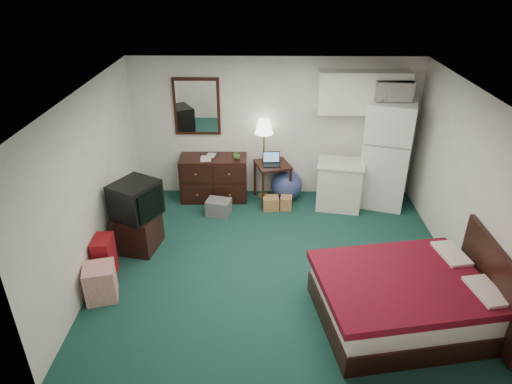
{
  "coord_description": "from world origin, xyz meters",
  "views": [
    {
      "loc": [
        -0.21,
        -5.41,
        3.97
      ],
      "look_at": [
        -0.3,
        0.26,
        1.02
      ],
      "focal_mm": 32.0,
      "sensor_mm": 36.0,
      "label": 1
    }
  ],
  "objects_px": {
    "fridge": "(386,154)",
    "suitcase": "(105,257)",
    "dresser": "(214,178)",
    "desk": "(272,182)",
    "kitchen_counter": "(339,186)",
    "bed": "(403,300)",
    "tv_stand": "(138,231)",
    "floor_lamp": "(264,159)"
  },
  "relations": [
    {
      "from": "fridge",
      "to": "suitcase",
      "type": "distance_m",
      "value": 4.86
    },
    {
      "from": "dresser",
      "to": "suitcase",
      "type": "relative_size",
      "value": 1.94
    },
    {
      "from": "dresser",
      "to": "suitcase",
      "type": "bearing_deg",
      "value": -120.51
    },
    {
      "from": "dresser",
      "to": "suitcase",
      "type": "xyz_separation_m",
      "value": [
        -1.27,
        -2.32,
        -0.1
      ]
    },
    {
      "from": "desk",
      "to": "kitchen_counter",
      "type": "distance_m",
      "value": 1.19
    },
    {
      "from": "desk",
      "to": "bed",
      "type": "height_order",
      "value": "desk"
    },
    {
      "from": "tv_stand",
      "to": "suitcase",
      "type": "bearing_deg",
      "value": -100.7
    },
    {
      "from": "fridge",
      "to": "tv_stand",
      "type": "distance_m",
      "value": 4.32
    },
    {
      "from": "desk",
      "to": "floor_lamp",
      "type": "bearing_deg",
      "value": 125.05
    },
    {
      "from": "floor_lamp",
      "to": "tv_stand",
      "type": "distance_m",
      "value": 2.57
    },
    {
      "from": "suitcase",
      "to": "kitchen_counter",
      "type": "bearing_deg",
      "value": 27.62
    },
    {
      "from": "floor_lamp",
      "to": "desk",
      "type": "xyz_separation_m",
      "value": [
        0.16,
        -0.12,
        -0.38
      ]
    },
    {
      "from": "kitchen_counter",
      "to": "tv_stand",
      "type": "distance_m",
      "value": 3.47
    },
    {
      "from": "fridge",
      "to": "desk",
      "type": "bearing_deg",
      "value": -164.04
    },
    {
      "from": "kitchen_counter",
      "to": "suitcase",
      "type": "distance_m",
      "value": 4.04
    },
    {
      "from": "floor_lamp",
      "to": "tv_stand",
      "type": "xyz_separation_m",
      "value": [
        -1.89,
        -1.68,
        -0.46
      ]
    },
    {
      "from": "kitchen_counter",
      "to": "suitcase",
      "type": "bearing_deg",
      "value": -138.99
    },
    {
      "from": "suitcase",
      "to": "dresser",
      "type": "bearing_deg",
      "value": 58.66
    },
    {
      "from": "floor_lamp",
      "to": "fridge",
      "type": "xyz_separation_m",
      "value": [
        2.1,
        -0.17,
        0.19
      ]
    },
    {
      "from": "tv_stand",
      "to": "suitcase",
      "type": "relative_size",
      "value": 1.01
    },
    {
      "from": "tv_stand",
      "to": "suitcase",
      "type": "distance_m",
      "value": 0.76
    },
    {
      "from": "fridge",
      "to": "bed",
      "type": "bearing_deg",
      "value": -80.76
    },
    {
      "from": "dresser",
      "to": "floor_lamp",
      "type": "height_order",
      "value": "floor_lamp"
    },
    {
      "from": "kitchen_counter",
      "to": "fridge",
      "type": "distance_m",
      "value": 0.96
    },
    {
      "from": "dresser",
      "to": "desk",
      "type": "xyz_separation_m",
      "value": [
        1.05,
        -0.05,
        -0.05
      ]
    },
    {
      "from": "kitchen_counter",
      "to": "fridge",
      "type": "bearing_deg",
      "value": 24.11
    },
    {
      "from": "tv_stand",
      "to": "bed",
      "type": "bearing_deg",
      "value": -12.17
    },
    {
      "from": "kitchen_counter",
      "to": "floor_lamp",
      "type": "bearing_deg",
      "value": 175.66
    },
    {
      "from": "desk",
      "to": "fridge",
      "type": "relative_size",
      "value": 0.38
    },
    {
      "from": "fridge",
      "to": "suitcase",
      "type": "bearing_deg",
      "value": -135.1
    },
    {
      "from": "suitcase",
      "to": "tv_stand",
      "type": "bearing_deg",
      "value": 65.71
    },
    {
      "from": "floor_lamp",
      "to": "fridge",
      "type": "bearing_deg",
      "value": -4.62
    },
    {
      "from": "floor_lamp",
      "to": "kitchen_counter",
      "type": "relative_size",
      "value": 1.82
    },
    {
      "from": "floor_lamp",
      "to": "desk",
      "type": "distance_m",
      "value": 0.43
    },
    {
      "from": "floor_lamp",
      "to": "kitchen_counter",
      "type": "xyz_separation_m",
      "value": [
        1.32,
        -0.36,
        -0.33
      ]
    },
    {
      "from": "tv_stand",
      "to": "kitchen_counter",
      "type": "bearing_deg",
      "value": 33.45
    },
    {
      "from": "dresser",
      "to": "bed",
      "type": "bearing_deg",
      "value": -52.49
    },
    {
      "from": "dresser",
      "to": "bed",
      "type": "distance_m",
      "value": 4.05
    },
    {
      "from": "bed",
      "to": "dresser",
      "type": "bearing_deg",
      "value": 119.29
    },
    {
      "from": "dresser",
      "to": "kitchen_counter",
      "type": "relative_size",
      "value": 1.45
    },
    {
      "from": "dresser",
      "to": "suitcase",
      "type": "height_order",
      "value": "dresser"
    },
    {
      "from": "bed",
      "to": "tv_stand",
      "type": "distance_m",
      "value": 3.86
    }
  ]
}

